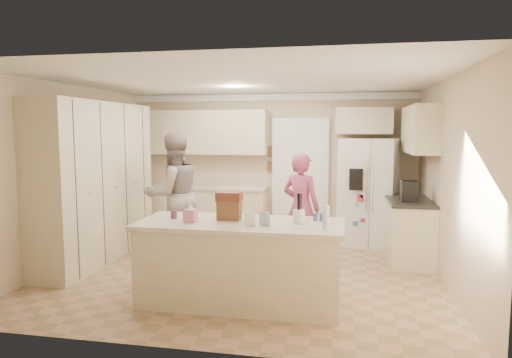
% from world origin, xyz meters
% --- Properties ---
extents(floor, '(5.20, 4.60, 0.02)m').
position_xyz_m(floor, '(0.00, 0.00, -0.01)').
color(floor, tan).
rests_on(floor, ground).
extents(ceiling, '(5.20, 4.60, 0.02)m').
position_xyz_m(ceiling, '(0.00, 0.00, 2.61)').
color(ceiling, white).
rests_on(ceiling, wall_back).
extents(wall_back, '(5.20, 0.02, 2.60)m').
position_xyz_m(wall_back, '(0.00, 2.31, 1.30)').
color(wall_back, '#C9B596').
rests_on(wall_back, ground).
extents(wall_front, '(5.20, 0.02, 2.60)m').
position_xyz_m(wall_front, '(0.00, -2.31, 1.30)').
color(wall_front, '#C9B596').
rests_on(wall_front, ground).
extents(wall_left, '(0.02, 4.60, 2.60)m').
position_xyz_m(wall_left, '(-2.61, 0.00, 1.30)').
color(wall_left, '#C9B596').
rests_on(wall_left, ground).
extents(wall_right, '(0.02, 4.60, 2.60)m').
position_xyz_m(wall_right, '(2.61, 0.00, 1.30)').
color(wall_right, '#C9B596').
rests_on(wall_right, ground).
extents(crown_back, '(5.20, 0.08, 0.12)m').
position_xyz_m(crown_back, '(0.00, 2.26, 2.53)').
color(crown_back, white).
rests_on(crown_back, wall_back).
extents(pantry_bank, '(0.60, 2.60, 2.35)m').
position_xyz_m(pantry_bank, '(-2.30, 0.20, 1.18)').
color(pantry_bank, beige).
rests_on(pantry_bank, floor).
extents(back_base_cab, '(2.20, 0.60, 0.88)m').
position_xyz_m(back_base_cab, '(-1.15, 2.00, 0.44)').
color(back_base_cab, beige).
rests_on(back_base_cab, floor).
extents(back_countertop, '(2.24, 0.63, 0.04)m').
position_xyz_m(back_countertop, '(-1.15, 1.99, 0.90)').
color(back_countertop, beige).
rests_on(back_countertop, back_base_cab).
extents(back_upper_cab, '(2.20, 0.35, 0.80)m').
position_xyz_m(back_upper_cab, '(-1.15, 2.12, 1.90)').
color(back_upper_cab, beige).
rests_on(back_upper_cab, wall_back).
extents(doorway_opening, '(0.90, 0.06, 2.10)m').
position_xyz_m(doorway_opening, '(0.55, 2.28, 1.05)').
color(doorway_opening, black).
rests_on(doorway_opening, floor).
extents(doorway_casing, '(1.02, 0.03, 2.22)m').
position_xyz_m(doorway_casing, '(0.55, 2.24, 1.05)').
color(doorway_casing, white).
rests_on(doorway_casing, floor).
extents(wall_frame_upper, '(0.15, 0.02, 0.20)m').
position_xyz_m(wall_frame_upper, '(0.02, 2.27, 1.55)').
color(wall_frame_upper, brown).
rests_on(wall_frame_upper, wall_back).
extents(wall_frame_lower, '(0.15, 0.02, 0.20)m').
position_xyz_m(wall_frame_lower, '(0.02, 2.27, 1.28)').
color(wall_frame_lower, brown).
rests_on(wall_frame_lower, wall_back).
extents(refrigerator, '(1.05, 0.91, 1.80)m').
position_xyz_m(refrigerator, '(1.74, 1.86, 0.90)').
color(refrigerator, white).
rests_on(refrigerator, floor).
extents(fridge_seam, '(0.02, 0.02, 1.78)m').
position_xyz_m(fridge_seam, '(1.74, 1.50, 0.90)').
color(fridge_seam, gray).
rests_on(fridge_seam, refrigerator).
extents(fridge_dispenser, '(0.22, 0.03, 0.35)m').
position_xyz_m(fridge_dispenser, '(1.52, 1.49, 1.15)').
color(fridge_dispenser, black).
rests_on(fridge_dispenser, refrigerator).
extents(fridge_handle_l, '(0.02, 0.02, 0.85)m').
position_xyz_m(fridge_handle_l, '(1.69, 1.49, 1.05)').
color(fridge_handle_l, silver).
rests_on(fridge_handle_l, refrigerator).
extents(fridge_handle_r, '(0.02, 0.02, 0.85)m').
position_xyz_m(fridge_handle_r, '(1.79, 1.49, 1.05)').
color(fridge_handle_r, silver).
rests_on(fridge_handle_r, refrigerator).
extents(over_fridge_cab, '(0.95, 0.35, 0.45)m').
position_xyz_m(over_fridge_cab, '(1.65, 2.12, 2.10)').
color(over_fridge_cab, beige).
rests_on(over_fridge_cab, wall_back).
extents(right_base_cab, '(0.60, 1.20, 0.88)m').
position_xyz_m(right_base_cab, '(2.30, 1.00, 0.44)').
color(right_base_cab, beige).
rests_on(right_base_cab, floor).
extents(right_countertop, '(0.63, 1.24, 0.04)m').
position_xyz_m(right_countertop, '(2.29, 1.00, 0.90)').
color(right_countertop, '#2D2B28').
rests_on(right_countertop, right_base_cab).
extents(right_upper_cab, '(0.35, 1.50, 0.70)m').
position_xyz_m(right_upper_cab, '(2.43, 1.20, 1.95)').
color(right_upper_cab, beige).
rests_on(right_upper_cab, wall_right).
extents(coffee_maker, '(0.22, 0.28, 0.30)m').
position_xyz_m(coffee_maker, '(2.25, 0.80, 1.07)').
color(coffee_maker, black).
rests_on(coffee_maker, right_countertop).
extents(island_base, '(2.20, 0.90, 0.88)m').
position_xyz_m(island_base, '(0.20, -1.10, 0.44)').
color(island_base, beige).
rests_on(island_base, floor).
extents(island_top, '(2.28, 0.96, 0.05)m').
position_xyz_m(island_top, '(0.20, -1.10, 0.90)').
color(island_top, beige).
rests_on(island_top, island_base).
extents(utensil_crock, '(0.13, 0.13, 0.15)m').
position_xyz_m(utensil_crock, '(0.85, -1.05, 1.00)').
color(utensil_crock, white).
rests_on(utensil_crock, island_top).
extents(tissue_box, '(0.13, 0.13, 0.14)m').
position_xyz_m(tissue_box, '(-0.35, -1.20, 1.00)').
color(tissue_box, '#CD7495').
rests_on(tissue_box, island_top).
extents(tissue_plume, '(0.08, 0.08, 0.08)m').
position_xyz_m(tissue_plume, '(-0.35, -1.20, 1.10)').
color(tissue_plume, white).
rests_on(tissue_plume, tissue_box).
extents(dollhouse_body, '(0.26, 0.18, 0.22)m').
position_xyz_m(dollhouse_body, '(0.05, -1.00, 1.04)').
color(dollhouse_body, brown).
rests_on(dollhouse_body, island_top).
extents(dollhouse_roof, '(0.28, 0.20, 0.10)m').
position_xyz_m(dollhouse_roof, '(0.05, -1.00, 1.20)').
color(dollhouse_roof, '#592D1E').
rests_on(dollhouse_roof, dollhouse_body).
extents(jam_jar, '(0.07, 0.07, 0.09)m').
position_xyz_m(jam_jar, '(-0.60, -1.05, 0.97)').
color(jam_jar, '#59263F').
rests_on(jam_jar, island_top).
extents(greeting_card_a, '(0.12, 0.06, 0.16)m').
position_xyz_m(greeting_card_a, '(0.35, -1.30, 1.01)').
color(greeting_card_a, white).
rests_on(greeting_card_a, island_top).
extents(greeting_card_b, '(0.12, 0.05, 0.16)m').
position_xyz_m(greeting_card_b, '(0.50, -1.25, 1.01)').
color(greeting_card_b, silver).
rests_on(greeting_card_b, island_top).
extents(water_bottle, '(0.07, 0.07, 0.24)m').
position_xyz_m(water_bottle, '(1.15, -1.25, 1.04)').
color(water_bottle, silver).
rests_on(water_bottle, island_top).
extents(shaker_salt, '(0.05, 0.05, 0.09)m').
position_xyz_m(shaker_salt, '(1.02, -0.88, 0.97)').
color(shaker_salt, '#385995').
rests_on(shaker_salt, island_top).
extents(shaker_pepper, '(0.05, 0.05, 0.09)m').
position_xyz_m(shaker_pepper, '(1.09, -0.88, 0.97)').
color(shaker_pepper, '#385995').
rests_on(shaker_pepper, island_top).
extents(teen_boy, '(1.17, 1.17, 1.91)m').
position_xyz_m(teen_boy, '(-1.24, 0.59, 0.95)').
color(teen_boy, '#999591').
rests_on(teen_boy, floor).
extents(teen_girl, '(0.69, 0.59, 1.61)m').
position_xyz_m(teen_girl, '(0.72, 0.64, 0.81)').
color(teen_girl, '#A34379').
rests_on(teen_girl, floor).
extents(fridge_magnets, '(0.76, 0.02, 1.44)m').
position_xyz_m(fridge_magnets, '(1.74, 1.49, 0.90)').
color(fridge_magnets, tan).
rests_on(fridge_magnets, refrigerator).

